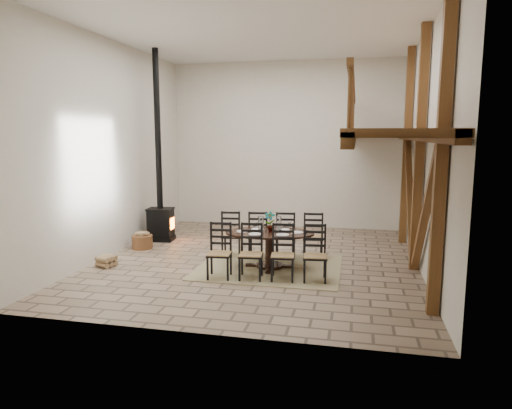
% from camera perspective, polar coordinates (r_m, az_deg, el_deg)
% --- Properties ---
extents(ground, '(8.00, 8.00, 0.00)m').
position_cam_1_polar(ground, '(10.49, 0.27, -6.89)').
color(ground, gray).
rests_on(ground, ground).
extents(room_shell, '(7.02, 8.02, 5.01)m').
position_cam_1_polar(room_shell, '(9.92, 7.11, 9.75)').
color(room_shell, beige).
rests_on(room_shell, ground).
extents(rug, '(3.00, 2.50, 0.02)m').
position_cam_1_polar(rug, '(9.88, 1.70, -7.83)').
color(rug, tan).
rests_on(rug, ground).
extents(dining_table, '(2.56, 2.36, 1.22)m').
position_cam_1_polar(dining_table, '(9.78, 1.71, -5.69)').
color(dining_table, black).
rests_on(dining_table, ground).
extents(wood_stove, '(0.73, 0.59, 5.00)m').
position_cam_1_polar(wood_stove, '(12.41, -11.92, 0.65)').
color(wood_stove, black).
rests_on(wood_stove, ground).
extents(log_basket, '(0.51, 0.51, 0.42)m').
position_cam_1_polar(log_basket, '(11.79, -14.03, -4.48)').
color(log_basket, brown).
rests_on(log_basket, ground).
extents(log_stack, '(0.44, 0.44, 0.23)m').
position_cam_1_polar(log_stack, '(10.45, -18.19, -6.75)').
color(log_stack, tan).
rests_on(log_stack, ground).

